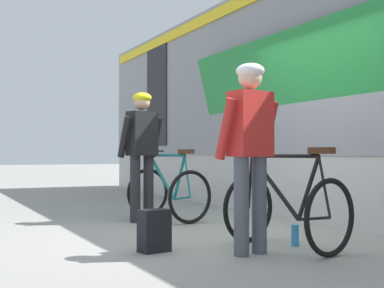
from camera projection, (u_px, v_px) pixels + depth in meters
The scene contains 7 objects.
ground_plane at pixel (222, 234), 6.04m from camera, with size 80.00×80.00×0.00m, color gray.
cyclist_near_in_dark at pixel (142, 144), 7.17m from camera, with size 0.65×0.40×1.76m.
cyclist_far_in_red at pixel (250, 140), 4.85m from camera, with size 0.64×0.37×1.76m.
bicycle_near_teal at pixel (168, 191), 7.33m from camera, with size 0.90×1.19×0.99m.
bicycle_far_black at pixel (287, 208), 5.10m from camera, with size 0.93×1.20×0.99m.
backpack_on_platform at pixel (154, 231), 4.97m from camera, with size 0.28×0.18×0.40m, color black.
water_bottle_near_the_bikes at pixel (295, 235), 5.28m from camera, with size 0.08×0.08×0.21m, color #338CCC.
Camera 1 is at (-3.03, -5.26, 0.93)m, focal length 49.28 mm.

